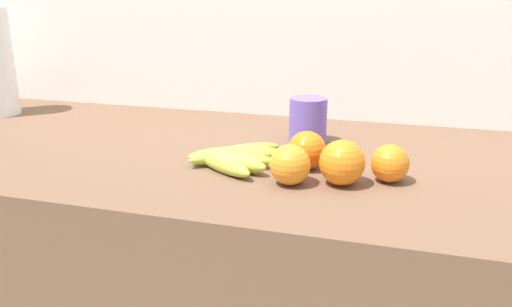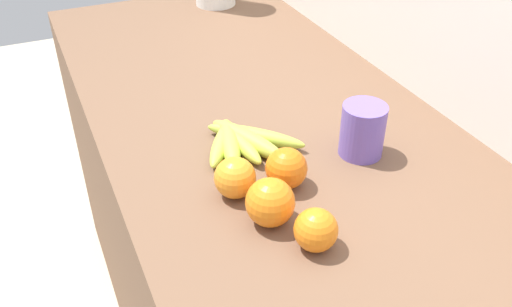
{
  "view_description": "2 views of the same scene",
  "coord_description": "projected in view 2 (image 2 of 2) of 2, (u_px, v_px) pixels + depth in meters",
  "views": [
    {
      "loc": [
        0.28,
        -1.0,
        1.22
      ],
      "look_at": [
        0.02,
        -0.12,
        0.93
      ],
      "focal_mm": 36.14,
      "sensor_mm": 36.0,
      "label": 1
    },
    {
      "loc": [
        0.8,
        -0.43,
        1.51
      ],
      "look_at": [
        0.05,
        -0.1,
        0.94
      ],
      "focal_mm": 38.97,
      "sensor_mm": 36.0,
      "label": 2
    }
  ],
  "objects": [
    {
      "name": "banana_bunch",
      "position": [
        240.0,
        141.0,
        1.08
      ],
      "size": [
        0.19,
        0.21,
        0.04
      ],
      "color": "#B6C63F",
      "rests_on": "counter"
    },
    {
      "name": "orange_center",
      "position": [
        270.0,
        202.0,
        0.89
      ],
      "size": [
        0.08,
        0.08,
        0.08
      ],
      "primitive_type": "sphere",
      "color": "orange",
      "rests_on": "counter"
    },
    {
      "name": "counter",
      "position": [
        286.0,
        299.0,
        1.35
      ],
      "size": [
        1.94,
        0.71,
        0.89
      ],
      "primitive_type": "cube",
      "color": "brown",
      "rests_on": "ground"
    },
    {
      "name": "orange_front",
      "position": [
        235.0,
        178.0,
        0.95
      ],
      "size": [
        0.07,
        0.07,
        0.07
      ],
      "primitive_type": "sphere",
      "color": "orange",
      "rests_on": "counter"
    },
    {
      "name": "wall_back",
      "position": [
        429.0,
        194.0,
        1.36
      ],
      "size": [
        2.34,
        0.06,
        1.3
      ],
      "primitive_type": "cube",
      "color": "silver",
      "rests_on": "ground"
    },
    {
      "name": "orange_back_left",
      "position": [
        316.0,
        230.0,
        0.85
      ],
      "size": [
        0.07,
        0.07,
        0.07
      ],
      "primitive_type": "sphere",
      "color": "orange",
      "rests_on": "counter"
    },
    {
      "name": "mug",
      "position": [
        363.0,
        130.0,
        1.05
      ],
      "size": [
        0.08,
        0.08,
        0.1
      ],
      "primitive_type": "cylinder",
      "color": "#6B56BF",
      "rests_on": "counter"
    },
    {
      "name": "orange_right",
      "position": [
        286.0,
        168.0,
        0.97
      ],
      "size": [
        0.07,
        0.07,
        0.07
      ],
      "primitive_type": "sphere",
      "color": "orange",
      "rests_on": "counter"
    }
  ]
}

